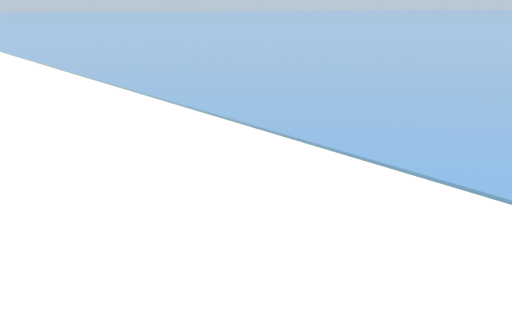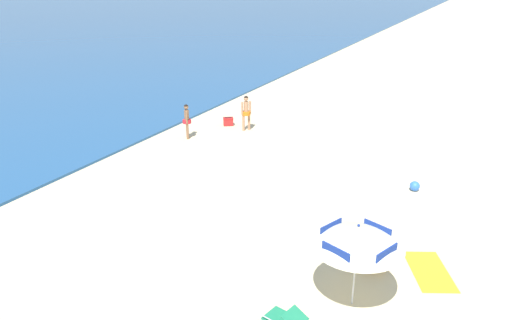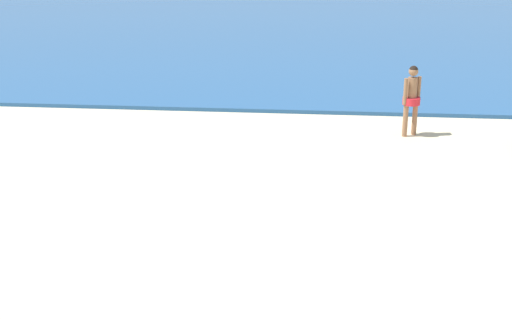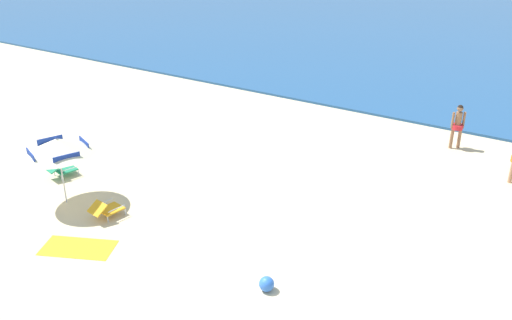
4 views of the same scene
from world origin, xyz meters
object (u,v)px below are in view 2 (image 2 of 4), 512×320
person_standing_near_shore (187,119)px  person_standing_beside (246,111)px  beach_ball (415,186)px  beach_towel (429,271)px  lounge_chair_beside_umbrella (285,318)px  beach_umbrella_striped_main (358,236)px  lounge_chair_under_umbrella (368,258)px  cooler_box (228,121)px

person_standing_near_shore → person_standing_beside: size_ratio=0.94×
person_standing_near_shore → beach_ball: bearing=-98.1°
beach_ball → beach_towel: beach_ball is taller
lounge_chair_beside_umbrella → person_standing_near_shore: size_ratio=0.61×
beach_ball → beach_umbrella_striped_main: bearing=177.1°
beach_umbrella_striped_main → beach_ball: size_ratio=7.03×
beach_umbrella_striped_main → person_standing_near_shore: size_ratio=1.54×
person_standing_beside → lounge_chair_under_umbrella: bearing=-138.4°
beach_ball → beach_towel: bearing=-167.4°
beach_umbrella_striped_main → person_standing_near_shore: bearing=49.8°
cooler_box → beach_ball: bearing=-112.8°
person_standing_beside → beach_towel: 12.88m
lounge_chair_under_umbrella → cooler_box: (9.41, 9.25, -0.07)m
lounge_chair_beside_umbrella → cooler_box: size_ratio=1.62×
cooler_box → beach_ball: cooler_box is taller
lounge_chair_under_umbrella → cooler_box: size_ratio=1.60×
cooler_box → person_standing_beside: bearing=-105.1°
beach_umbrella_striped_main → lounge_chair_beside_umbrella: beach_umbrella_striped_main is taller
person_standing_near_shore → beach_umbrella_striped_main: bearing=-130.2°
person_standing_near_shore → beach_towel: person_standing_near_shore is taller
lounge_chair_beside_umbrella → cooler_box: (12.46, 8.20, -0.07)m
lounge_chair_beside_umbrella → beach_ball: lounge_chair_beside_umbrella is taller
lounge_chair_under_umbrella → person_standing_near_shore: 12.10m
lounge_chair_under_umbrella → beach_towel: size_ratio=0.54×
lounge_chair_beside_umbrella → person_standing_near_shore: bearing=42.1°
lounge_chair_under_umbrella → lounge_chair_beside_umbrella: size_ratio=0.99×
lounge_chair_under_umbrella → beach_umbrella_striped_main: bearing=-179.2°
lounge_chair_under_umbrella → cooler_box: bearing=44.5°
person_standing_near_shore → cooler_box: person_standing_near_shore is taller
beach_ball → beach_towel: size_ratio=0.19×
lounge_chair_under_umbrella → beach_ball: bearing=-4.0°
lounge_chair_under_umbrella → cooler_box: lounge_chair_under_umbrella is taller
beach_umbrella_striped_main → person_standing_beside: bearing=37.1°
cooler_box → beach_ball: (-4.05, -9.62, -0.03)m
beach_umbrella_striped_main → person_standing_near_shore: beach_umbrella_striped_main is taller
cooler_box → beach_towel: 13.94m
person_standing_near_shore → beach_towel: 13.11m
lounge_chair_beside_umbrella → beach_ball: bearing=-9.6°
beach_umbrella_striped_main → lounge_chair_under_umbrella: size_ratio=2.55×
cooler_box → beach_umbrella_striped_main: bearing=-139.9°
lounge_chair_under_umbrella → person_standing_beside: person_standing_beside is taller
person_standing_near_shore → beach_ball: (-1.47, -10.34, -0.75)m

